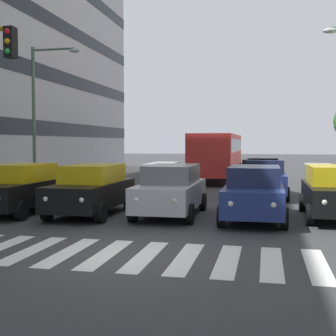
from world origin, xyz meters
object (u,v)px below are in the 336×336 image
car_2 (171,190)px  bus_behind_traffic (218,152)px  car_1 (254,192)px  car_row2_0 (260,177)px  car_3 (92,189)px  street_lamp_right (41,104)px  car_row2_1 (265,178)px  car_4 (20,188)px  car_0 (335,192)px

car_2 → bus_behind_traffic: bus_behind_traffic is taller
car_1 → car_row2_0: same height
bus_behind_traffic → car_3: bearing=80.0°
street_lamp_right → car_3: bearing=131.0°
street_lamp_right → bus_behind_traffic: bearing=-125.7°
car_row2_0 → car_row2_1: (-0.21, 0.44, 0.00)m
car_row2_0 → street_lamp_right: street_lamp_right is taller
car_1 → car_4: same height
car_2 → car_row2_0: size_ratio=1.00×
bus_behind_traffic → car_4: bearing=71.0°
bus_behind_traffic → car_row2_1: bearing=108.9°
car_1 → street_lamp_right: street_lamp_right is taller
car_0 → car_4: 10.76m
car_2 → car_row2_1: same height
car_3 → car_row2_0: size_ratio=1.00×
car_0 → car_row2_0: size_ratio=1.00×
car_1 → car_row2_1: (-0.33, -6.25, 0.00)m
car_4 → street_lamp_right: (1.94, -5.38, 3.42)m
car_1 → car_3: size_ratio=1.00×
car_row2_0 → street_lamp_right: (10.20, 1.51, 3.42)m
car_4 → car_row2_0: bearing=-140.2°
car_row2_1 → car_4: bearing=37.3°
bus_behind_traffic → car_row2_0: bearing=108.5°
car_row2_1 → street_lamp_right: street_lamp_right is taller
car_1 → car_3: same height
car_row2_0 → car_row2_1: bearing=115.7°
car_1 → car_row2_0: (-0.12, -6.69, 0.00)m
car_0 → car_1: same height
car_0 → bus_behind_traffic: bus_behind_traffic is taller
car_1 → car_row2_0: size_ratio=1.00×
car_row2_0 → bus_behind_traffic: 9.18m
car_1 → car_row2_1: same height
car_2 → car_row2_0: same height
car_4 → car_row2_1: (-8.47, -6.45, 0.00)m
car_row2_1 → car_2: bearing=62.5°
street_lamp_right → car_1: bearing=152.8°
car_3 → car_4: bearing=2.2°
car_3 → street_lamp_right: street_lamp_right is taller
car_0 → bus_behind_traffic: bearing=-69.8°
car_0 → car_row2_1: bearing=-67.5°
car_1 → car_3: (5.49, 0.10, 0.00)m
car_0 → street_lamp_right: street_lamp_right is taller
car_4 → bus_behind_traffic: size_ratio=0.42×
car_row2_0 → bus_behind_traffic: size_ratio=0.42×
car_4 → car_row2_1: size_ratio=1.00×
car_0 → car_row2_1: (2.24, -5.41, 0.00)m
car_1 → street_lamp_right: (10.08, -5.18, 3.42)m
car_0 → car_4: bearing=5.6°
car_3 → car_4: 2.66m
car_3 → bus_behind_traffic: bus_behind_traffic is taller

